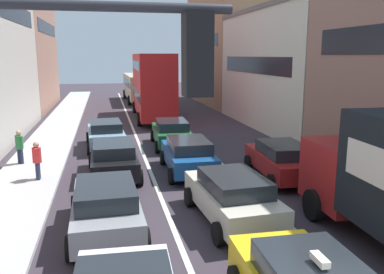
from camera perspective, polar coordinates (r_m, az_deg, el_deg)
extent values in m
cube|color=#B5B5B5|center=(24.74, -19.47, -0.51)|extent=(2.60, 64.00, 0.14)
cube|color=silver|center=(24.61, -7.84, -0.17)|extent=(0.16, 60.00, 0.01)
cube|color=silver|center=(25.08, -0.08, 0.16)|extent=(0.16, 60.00, 0.01)
cube|color=black|center=(26.63, -23.99, 15.92)|extent=(0.02, 11.73, 1.10)
cube|color=#936B5B|center=(41.63, -24.71, 12.97)|extent=(7.00, 14.57, 13.48)
cube|color=black|center=(41.09, -19.86, 14.31)|extent=(0.02, 11.73, 1.10)
cube|color=#9E7556|center=(42.86, 6.09, 12.53)|extent=(7.00, 14.57, 11.50)
cube|color=black|center=(41.91, 1.42, 13.40)|extent=(0.02, 11.73, 1.10)
cube|color=beige|center=(29.29, 15.14, 9.11)|extent=(7.00, 14.57, 7.83)
cube|color=black|center=(27.85, 8.64, 10.08)|extent=(0.02, 11.73, 1.10)
cube|color=#66605B|center=(29.43, 15.57, 17.04)|extent=(7.20, 14.57, 0.30)
cylinder|color=#2D2D33|center=(4.09, -19.66, 17.26)|extent=(3.50, 0.10, 0.10)
cube|color=black|center=(4.14, 0.77, 11.58)|extent=(0.28, 0.28, 0.84)
sphere|color=red|center=(4.30, 0.31, 15.05)|extent=(0.18, 0.18, 0.18)
sphere|color=#F2A519|center=(4.29, 0.31, 11.58)|extent=(0.18, 0.18, 0.18)
sphere|color=green|center=(4.30, 0.31, 8.11)|extent=(0.18, 0.18, 0.18)
cube|color=#A51E1E|center=(13.16, 21.97, -4.84)|extent=(2.48, 2.48, 1.90)
cube|color=black|center=(14.06, 19.48, -2.04)|extent=(2.02, 0.10, 0.70)
cylinder|color=black|center=(12.93, 16.90, -9.20)|extent=(0.33, 0.97, 0.96)
cylinder|color=black|center=(14.16, 25.66, -8.05)|extent=(0.33, 0.97, 0.96)
cube|color=#F2EACC|center=(7.32, 17.70, -16.25)|extent=(0.17, 0.44, 0.12)
cylinder|color=black|center=(9.60, 17.39, -17.85)|extent=(0.24, 0.65, 0.64)
cube|color=beige|center=(12.36, 5.61, -8.78)|extent=(2.06, 4.40, 0.70)
cube|color=#1E2328|center=(12.00, 6.01, -6.59)|extent=(1.73, 2.50, 0.52)
cylinder|color=black|center=(13.51, -0.37, -8.51)|extent=(0.26, 0.65, 0.64)
cylinder|color=black|center=(14.08, 6.94, -7.75)|extent=(0.26, 0.65, 0.64)
cylinder|color=black|center=(10.93, 3.80, -13.55)|extent=(0.26, 0.65, 0.64)
cylinder|color=black|center=(11.62, 12.59, -12.22)|extent=(0.26, 0.65, 0.64)
cube|color=gray|center=(11.76, -12.09, -10.06)|extent=(1.90, 4.34, 0.70)
cube|color=#1E2328|center=(11.38, -12.18, -7.80)|extent=(1.64, 2.44, 0.52)
cylinder|color=black|center=(13.27, -16.25, -9.35)|extent=(0.24, 0.65, 0.64)
cylinder|color=black|center=(13.30, -8.21, -8.96)|extent=(0.24, 0.65, 0.64)
cylinder|color=black|center=(10.59, -16.91, -14.91)|extent=(0.24, 0.65, 0.64)
cylinder|color=black|center=(10.62, -6.63, -14.39)|extent=(0.24, 0.65, 0.64)
cube|color=#194C8C|center=(17.18, -0.56, -2.89)|extent=(1.90, 4.34, 0.70)
cube|color=#1E2328|center=(16.86, -0.44, -1.21)|extent=(1.64, 2.44, 0.52)
cylinder|color=black|center=(18.54, -4.18, -2.96)|extent=(0.23, 0.64, 0.64)
cylinder|color=black|center=(18.83, 1.40, -2.70)|extent=(0.23, 0.64, 0.64)
cylinder|color=black|center=(15.75, -2.90, -5.58)|extent=(0.23, 0.64, 0.64)
cylinder|color=black|center=(16.09, 3.62, -5.21)|extent=(0.23, 0.64, 0.64)
cube|color=black|center=(16.93, -11.09, -3.33)|extent=(1.89, 4.34, 0.70)
cube|color=#1E2328|center=(16.60, -11.13, -1.63)|extent=(1.63, 2.44, 0.52)
cylinder|color=black|center=(18.43, -14.11, -3.37)|extent=(0.23, 0.64, 0.64)
cylinder|color=black|center=(18.48, -8.40, -3.10)|extent=(0.23, 0.64, 0.64)
cylinder|color=black|center=(15.62, -14.19, -6.07)|extent=(0.23, 0.64, 0.64)
cylinder|color=black|center=(15.68, -7.43, -5.73)|extent=(0.23, 0.64, 0.64)
cube|color=#19592D|center=(22.13, -2.95, 0.37)|extent=(1.97, 4.37, 0.70)
cube|color=#1E2328|center=(21.83, -2.90, 1.71)|extent=(1.68, 2.47, 0.52)
cylinder|color=black|center=(23.54, -5.61, 0.13)|extent=(0.25, 0.65, 0.64)
cylinder|color=black|center=(23.74, -1.18, 0.28)|extent=(0.25, 0.65, 0.64)
cylinder|color=black|center=(20.69, -4.97, -1.44)|extent=(0.25, 0.65, 0.64)
cylinder|color=black|center=(20.92, 0.05, -1.25)|extent=(0.25, 0.65, 0.64)
cube|color=#759EB7|center=(22.26, -12.14, 0.18)|extent=(2.02, 4.39, 0.70)
cube|color=#1E2328|center=(21.96, -12.17, 1.52)|extent=(1.70, 2.49, 0.52)
cylinder|color=black|center=(23.73, -14.52, -0.09)|extent=(0.25, 0.65, 0.64)
cylinder|color=black|center=(23.81, -10.09, 0.14)|extent=(0.25, 0.65, 0.64)
cylinder|color=black|center=(20.87, -14.39, -1.65)|extent=(0.25, 0.65, 0.64)
cylinder|color=black|center=(20.97, -9.36, -1.38)|extent=(0.25, 0.65, 0.64)
cube|color=#A51E1E|center=(16.79, 12.56, -3.51)|extent=(2.01, 4.39, 0.70)
cube|color=#1E2328|center=(16.48, 12.90, -1.81)|extent=(1.70, 2.48, 0.52)
cylinder|color=black|center=(17.91, 8.04, -3.56)|extent=(0.25, 0.65, 0.64)
cylinder|color=black|center=(18.53, 13.48, -3.26)|extent=(0.25, 0.65, 0.64)
cylinder|color=black|center=(15.26, 11.31, -6.36)|extent=(0.25, 0.65, 0.64)
cylinder|color=black|center=(15.99, 17.53, -5.85)|extent=(0.25, 0.65, 0.64)
cube|color=#B21919|center=(31.73, -5.62, 5.60)|extent=(2.77, 10.56, 2.40)
cube|color=black|center=(31.70, -5.63, 6.24)|extent=(2.78, 9.93, 0.70)
cube|color=#B21919|center=(31.58, -5.70, 9.71)|extent=(2.77, 10.56, 2.16)
cube|color=black|center=(31.58, -5.71, 10.15)|extent=(2.78, 9.93, 0.64)
cylinder|color=black|center=(35.53, -8.15, 4.22)|extent=(0.33, 1.01, 1.00)
cylinder|color=black|center=(35.73, -4.14, 4.35)|extent=(0.33, 1.01, 1.00)
cylinder|color=black|center=(28.68, -7.48, 2.51)|extent=(0.33, 1.01, 1.00)
cylinder|color=black|center=(28.93, -2.53, 2.67)|extent=(0.33, 1.01, 1.00)
cube|color=#BFB793|center=(44.08, -7.63, 7.20)|extent=(2.68, 10.54, 2.40)
cube|color=black|center=(44.06, -7.64, 7.67)|extent=(2.70, 9.91, 0.70)
cylinder|color=black|center=(47.84, -9.55, 6.03)|extent=(0.32, 1.01, 1.00)
cylinder|color=black|center=(48.06, -6.56, 6.14)|extent=(0.32, 1.01, 1.00)
cylinder|color=black|center=(40.96, -8.88, 5.15)|extent=(0.32, 1.01, 1.00)
cylinder|color=black|center=(41.22, -5.41, 5.28)|extent=(0.32, 1.01, 1.00)
cylinder|color=#262D47|center=(16.92, -21.05, -4.82)|extent=(0.16, 0.16, 0.82)
cylinder|color=#262D47|center=(17.09, -20.98, -4.65)|extent=(0.16, 0.16, 0.82)
cylinder|color=red|center=(16.83, -21.19, -2.41)|extent=(0.34, 0.34, 0.60)
sphere|color=tan|center=(16.74, -21.29, -1.02)|extent=(0.24, 0.24, 0.24)
cylinder|color=red|center=(16.61, -21.29, -2.49)|extent=(0.10, 0.10, 0.55)
cylinder|color=red|center=(17.04, -21.10, -2.14)|extent=(0.10, 0.10, 0.55)
cylinder|color=#262D47|center=(19.67, -23.03, -2.75)|extent=(0.16, 0.16, 0.82)
cylinder|color=#262D47|center=(19.82, -23.31, -2.67)|extent=(0.16, 0.16, 0.82)
cylinder|color=#338C4C|center=(19.59, -23.33, -0.69)|extent=(0.34, 0.34, 0.60)
sphere|color=tan|center=(19.51, -23.43, 0.51)|extent=(0.24, 0.24, 0.24)
cylinder|color=#338C4C|center=(19.40, -22.99, -0.69)|extent=(0.10, 0.10, 0.55)
cylinder|color=#338C4C|center=(19.77, -23.67, -0.53)|extent=(0.10, 0.10, 0.55)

